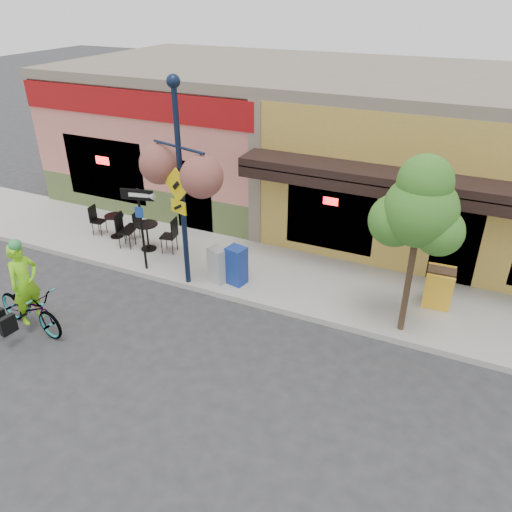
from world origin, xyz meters
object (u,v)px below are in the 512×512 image
(cyclist_rider, at_px, (27,293))
(lamp_post, at_px, (181,188))
(building, at_px, (334,140))
(street_tree, at_px, (414,248))
(one_way_sign, at_px, (142,230))
(newspaper_box_grey, at_px, (219,265))
(newspaper_box_blue, at_px, (236,266))
(bicycle, at_px, (30,308))

(cyclist_rider, relative_size, lamp_post, 0.37)
(building, height_order, street_tree, building)
(one_way_sign, height_order, newspaper_box_grey, one_way_sign)
(building, xyz_separation_m, one_way_sign, (-2.94, -6.75, -0.98))
(building, relative_size, street_tree, 4.60)
(newspaper_box_blue, distance_m, newspaper_box_grey, 0.46)
(cyclist_rider, bearing_deg, one_way_sign, -7.54)
(building, xyz_separation_m, cyclist_rider, (-3.76, -9.81, -1.32))
(building, xyz_separation_m, lamp_post, (-1.59, -6.85, 0.41))
(cyclist_rider, height_order, street_tree, street_tree)
(bicycle, height_order, cyclist_rider, cyclist_rider)
(lamp_post, relative_size, newspaper_box_grey, 5.40)
(newspaper_box_grey, xyz_separation_m, street_tree, (4.57, -0.10, 1.52))
(bicycle, bearing_deg, newspaper_box_grey, -34.08)
(building, relative_size, newspaper_box_grey, 19.57)
(lamp_post, xyz_separation_m, newspaper_box_grey, (0.70, 0.34, -2.05))
(building, distance_m, newspaper_box_grey, 6.77)
(cyclist_rider, bearing_deg, building, -13.55)
(building, relative_size, lamp_post, 3.62)
(building, height_order, newspaper_box_blue, building)
(one_way_sign, bearing_deg, street_tree, -11.47)
(newspaper_box_grey, bearing_deg, cyclist_rider, -111.25)
(one_way_sign, relative_size, street_tree, 0.57)
(cyclist_rider, xyz_separation_m, one_way_sign, (0.82, 3.06, 0.34))
(newspaper_box_grey, bearing_deg, building, 102.00)
(newspaper_box_blue, bearing_deg, street_tree, 8.72)
(bicycle, relative_size, lamp_post, 0.40)
(newspaper_box_blue, bearing_deg, one_way_sign, -160.18)
(building, height_order, bicycle, building)
(lamp_post, height_order, one_way_sign, lamp_post)
(cyclist_rider, xyz_separation_m, newspaper_box_blue, (3.32, 3.42, -0.29))
(newspaper_box_blue, xyz_separation_m, street_tree, (4.12, -0.21, 1.49))
(bicycle, distance_m, street_tree, 8.30)
(newspaper_box_blue, distance_m, street_tree, 4.39)
(lamp_post, xyz_separation_m, newspaper_box_blue, (1.15, 0.46, -2.02))
(cyclist_rider, height_order, one_way_sign, one_way_sign)
(lamp_post, bearing_deg, newspaper_box_blue, 36.81)
(one_way_sign, bearing_deg, newspaper_box_grey, -5.96)
(building, distance_m, bicycle, 10.66)
(cyclist_rider, height_order, lamp_post, lamp_post)
(cyclist_rider, distance_m, one_way_sign, 3.18)
(one_way_sign, xyz_separation_m, street_tree, (6.62, 0.14, 0.86))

